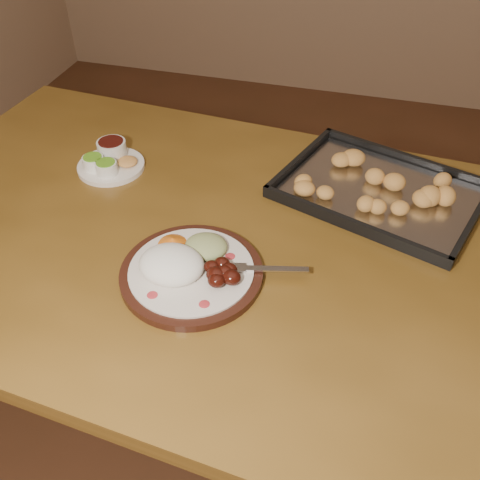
% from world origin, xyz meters
% --- Properties ---
extents(ground, '(4.00, 4.00, 0.00)m').
position_xyz_m(ground, '(0.00, 0.00, 0.00)').
color(ground, '#58311E').
rests_on(ground, ground).
extents(dining_table, '(1.57, 1.02, 0.75)m').
position_xyz_m(dining_table, '(-0.29, -0.26, 0.65)').
color(dining_table, brown).
rests_on(dining_table, ground).
extents(dinner_plate, '(0.34, 0.26, 0.06)m').
position_xyz_m(dinner_plate, '(-0.31, -0.39, 0.77)').
color(dinner_plate, black).
rests_on(dinner_plate, dining_table).
extents(condiment_saucer, '(0.16, 0.16, 0.05)m').
position_xyz_m(condiment_saucer, '(-0.61, -0.10, 0.77)').
color(condiment_saucer, white).
rests_on(condiment_saucer, dining_table).
extents(baking_tray, '(0.49, 0.42, 0.04)m').
position_xyz_m(baking_tray, '(0.01, -0.04, 0.76)').
color(baking_tray, black).
rests_on(baking_tray, dining_table).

